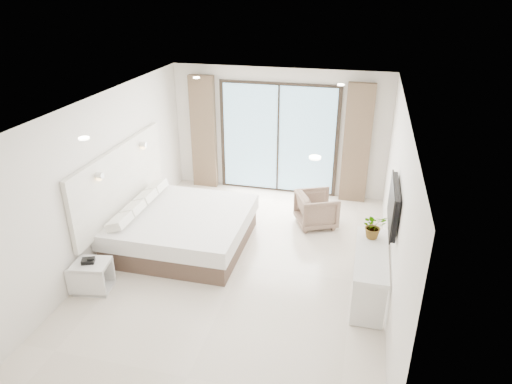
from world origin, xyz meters
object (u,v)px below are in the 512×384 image
Objects in this scene: bed at (182,228)px; console_desk at (370,266)px; nightstand at (93,276)px; armchair at (317,208)px.

bed is 1.51× the size of console_desk.
nightstand is 0.81× the size of armchair.
bed is 3.85× the size of nightstand.
armchair is (3.04, 2.83, 0.12)m from nightstand.
bed is at bearing 96.30° from armchair.
bed is 1.74m from nightstand.
nightstand is (-0.82, -1.54, -0.09)m from bed.
bed is 2.57m from armchair.
armchair is (2.22, 1.29, 0.03)m from bed.
console_desk reaches higher than nightstand.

